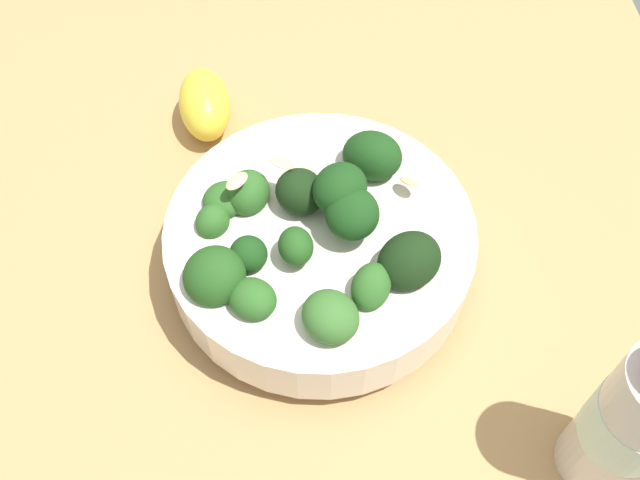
% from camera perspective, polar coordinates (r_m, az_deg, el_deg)
% --- Properties ---
extents(ground_plane, '(0.64, 0.64, 0.05)m').
position_cam_1_polar(ground_plane, '(0.58, 1.17, -0.76)').
color(ground_plane, tan).
extents(bowl_of_broccoli, '(0.22, 0.22, 0.11)m').
position_cam_1_polar(bowl_of_broccoli, '(0.51, -0.14, -0.19)').
color(bowl_of_broccoli, silver).
rests_on(bowl_of_broccoli, ground_plane).
extents(lemon_wedge, '(0.08, 0.05, 0.05)m').
position_cam_1_polar(lemon_wedge, '(0.63, -9.13, 10.58)').
color(lemon_wedge, yellow).
rests_on(lemon_wedge, ground_plane).
extents(bottle_tall, '(0.05, 0.05, 0.15)m').
position_cam_1_polar(bottle_tall, '(0.45, 23.55, -13.13)').
color(bottle_tall, beige).
rests_on(bottle_tall, ground_plane).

